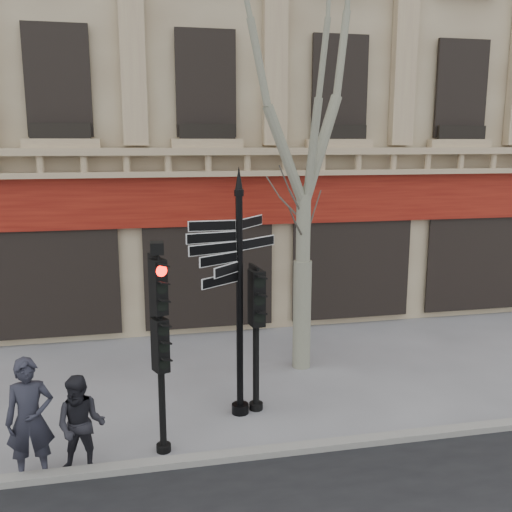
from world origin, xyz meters
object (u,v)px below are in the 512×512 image
(plane_tree, at_px, (306,60))
(traffic_signal_main, at_px, (159,323))
(fingerpost, at_px, (239,252))
(traffic_signal_secondary, at_px, (256,313))
(pedestrian_a, at_px, (30,420))
(pedestrian_b, at_px, (81,426))

(plane_tree, bearing_deg, traffic_signal_main, -136.97)
(fingerpost, xyz_separation_m, traffic_signal_secondary, (0.33, 0.09, -1.20))
(traffic_signal_main, relative_size, plane_tree, 0.37)
(fingerpost, height_order, plane_tree, plane_tree)
(traffic_signal_secondary, relative_size, pedestrian_a, 1.43)
(fingerpost, distance_m, plane_tree, 4.49)
(plane_tree, relative_size, pedestrian_a, 4.96)
(pedestrian_a, bearing_deg, traffic_signal_secondary, 16.26)
(plane_tree, xyz_separation_m, pedestrian_b, (-4.54, -3.45, -5.96))
(fingerpost, relative_size, plane_tree, 0.49)
(pedestrian_a, relative_size, pedestrian_b, 1.22)
(fingerpost, distance_m, pedestrian_b, 3.90)
(traffic_signal_secondary, relative_size, pedestrian_b, 1.74)
(plane_tree, bearing_deg, traffic_signal_secondary, -127.76)
(plane_tree, height_order, pedestrian_a, plane_tree)
(traffic_signal_secondary, relative_size, plane_tree, 0.29)
(traffic_signal_main, height_order, traffic_signal_secondary, traffic_signal_main)
(traffic_signal_main, bearing_deg, fingerpost, 13.23)
(fingerpost, bearing_deg, plane_tree, 22.99)
(fingerpost, relative_size, pedestrian_b, 2.93)
(fingerpost, bearing_deg, traffic_signal_secondary, -9.15)
(pedestrian_b, bearing_deg, traffic_signal_main, 26.44)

